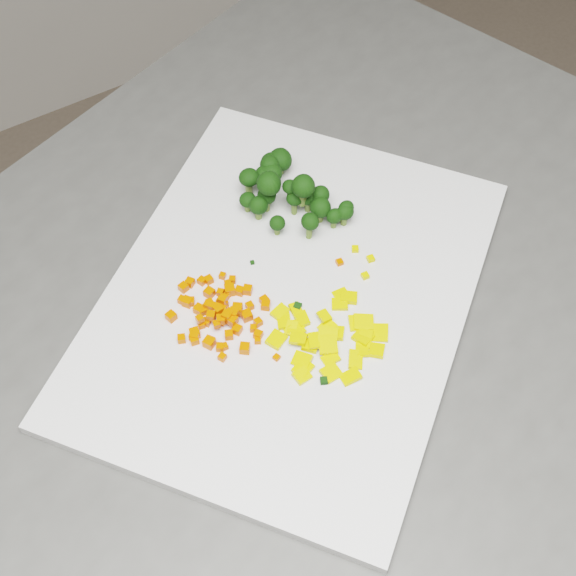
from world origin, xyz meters
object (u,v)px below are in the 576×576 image
pepper_pile (323,333)px  broccoli_pile (293,193)px  counter_block (275,502)px  carrot_pile (217,309)px  cutting_board (288,297)px

pepper_pile → broccoli_pile: bearing=68.7°
counter_block → carrot_pile: (-0.03, 0.03, 0.47)m
cutting_board → broccoli_pile: size_ratio=3.75×
counter_block → carrot_pile: 0.48m
cutting_board → pepper_pile: size_ratio=3.88×
counter_block → broccoli_pile: size_ratio=8.92×
carrot_pile → broccoli_pile: 0.14m
pepper_pile → broccoli_pile: (0.05, 0.14, 0.02)m
counter_block → pepper_pile: 0.47m
pepper_pile → broccoli_pile: size_ratio=0.97×
counter_block → pepper_pile: (0.03, -0.04, 0.47)m
cutting_board → broccoli_pile: 0.11m
counter_block → pepper_pile: size_ratio=9.23×
carrot_pile → pepper_pile: carrot_pile is taller
cutting_board → pepper_pile: 0.06m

